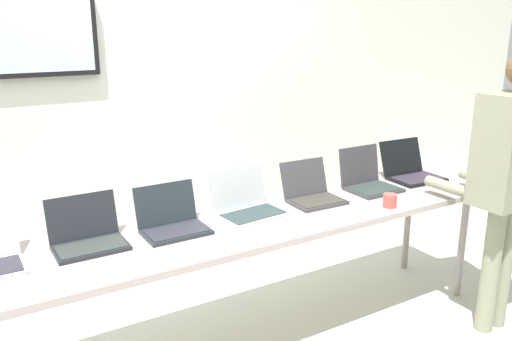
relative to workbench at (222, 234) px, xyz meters
The scene contains 11 objects.
back_wall 1.30m from the workbench, 90.96° to the left, with size 8.00×0.11×2.78m.
workbench is the anchor object (origin of this frame).
laptop_station_1 0.71m from the workbench, behind, with size 0.35×0.29×0.24m.
laptop_station_2 0.29m from the workbench, 162.94° to the left, with size 0.34×0.29×0.24m.
laptop_station_3 0.25m from the workbench, 23.53° to the left, with size 0.40×0.33×0.26m.
laptop_station_4 0.69m from the workbench, ahead, with size 0.33×0.32×0.24m.
laptop_station_5 1.15m from the workbench, ahead, with size 0.33×0.31×0.27m.
laptop_station_6 1.59m from the workbench, ahead, with size 0.38×0.36×0.26m.
person 1.72m from the workbench, 21.47° to the right, with size 0.44×0.58×1.72m.
coffee_mug 1.04m from the workbench, 13.91° to the right, with size 0.08×0.08×0.08m.
paper_sheet 1.90m from the workbench, ahead, with size 0.28×0.34×0.00m.
Camera 1 is at (-1.23, -2.40, 1.87)m, focal length 36.93 mm.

